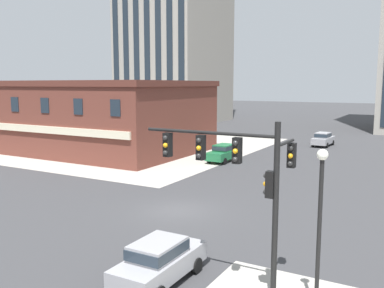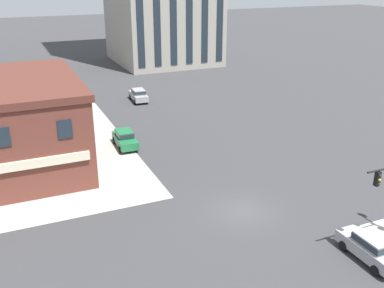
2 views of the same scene
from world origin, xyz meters
name	(u,v)px [view 2 (image 2 of 2)]	position (x,y,z in m)	size (l,w,h in m)	color
ground_plane	(243,211)	(0.00, 0.00, 0.00)	(320.00, 320.00, 0.00)	#38383A
car_main_southbound_near	(138,95)	(1.70, 31.64, 0.92)	(2.09, 4.50, 1.68)	#99999E
car_main_southbound_far	(125,138)	(-4.53, 16.14, 0.92)	(2.01, 4.46, 1.68)	#1E6B3D
car_cross_eastbound	(371,247)	(4.24, -8.26, 0.92)	(1.89, 4.40, 1.68)	#99999E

